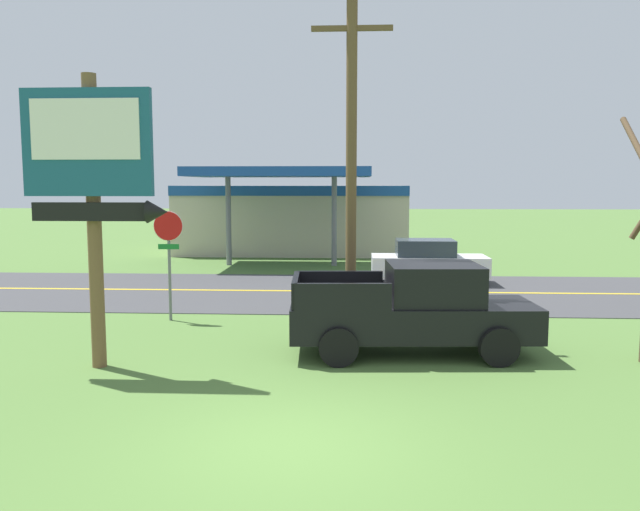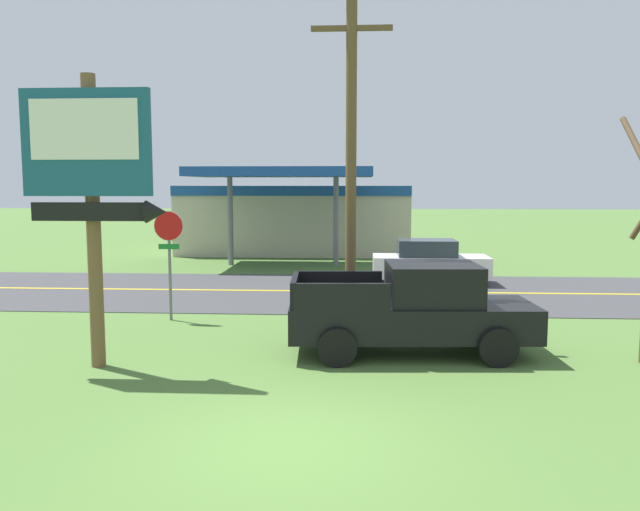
{
  "view_description": "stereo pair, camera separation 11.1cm",
  "coord_description": "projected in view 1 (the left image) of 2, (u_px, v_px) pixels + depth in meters",
  "views": [
    {
      "loc": [
        0.91,
        -8.59,
        3.63
      ],
      "look_at": [
        0.0,
        8.0,
        1.8
      ],
      "focal_mm": 35.97,
      "sensor_mm": 36.0,
      "label": 1
    },
    {
      "loc": [
        1.02,
        -8.58,
        3.63
      ],
      "look_at": [
        0.0,
        8.0,
        1.8
      ],
      "focal_mm": 35.97,
      "sensor_mm": 36.0,
      "label": 2
    }
  ],
  "objects": [
    {
      "name": "utility_pole",
      "position": [
        351.0,
        143.0,
        15.33
      ],
      "size": [
        2.14,
        0.26,
        8.6
      ],
      "color": "brown",
      "rests_on": "ground"
    },
    {
      "name": "pickup_black_parked_on_lawn",
      "position": [
        415.0,
        310.0,
        13.77
      ],
      "size": [
        5.31,
        2.47,
        1.96
      ],
      "color": "black",
      "rests_on": "ground"
    },
    {
      "name": "gas_station",
      "position": [
        293.0,
        217.0,
        34.49
      ],
      "size": [
        12.0,
        11.5,
        4.4
      ],
      "color": "beige",
      "rests_on": "ground"
    },
    {
      "name": "motel_sign",
      "position": [
        93.0,
        174.0,
        12.33
      ],
      "size": [
        2.78,
        0.54,
        5.76
      ],
      "color": "brown",
      "rests_on": "ground"
    },
    {
      "name": "stop_sign",
      "position": [
        169.0,
        246.0,
        17.05
      ],
      "size": [
        0.8,
        0.08,
        2.95
      ],
      "color": "slate",
      "rests_on": "ground"
    },
    {
      "name": "car_white_mid_lane",
      "position": [
        428.0,
        261.0,
        23.57
      ],
      "size": [
        4.2,
        2.0,
        1.64
      ],
      "color": "silver",
      "rests_on": "ground"
    },
    {
      "name": "road_centre_line",
      "position": [
        328.0,
        291.0,
        21.87
      ],
      "size": [
        126.0,
        0.2,
        0.01
      ],
      "primitive_type": "cube",
      "color": "gold",
      "rests_on": "road_asphalt"
    },
    {
      "name": "ground_plane",
      "position": [
        289.0,
        445.0,
        8.97
      ],
      "size": [
        180.0,
        180.0,
        0.0
      ],
      "primitive_type": "plane",
      "color": "#4C7033"
    },
    {
      "name": "road_asphalt",
      "position": [
        328.0,
        292.0,
        21.87
      ],
      "size": [
        140.0,
        8.0,
        0.02
      ],
      "primitive_type": "cube",
      "color": "#3D3D3F",
      "rests_on": "ground"
    }
  ]
}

